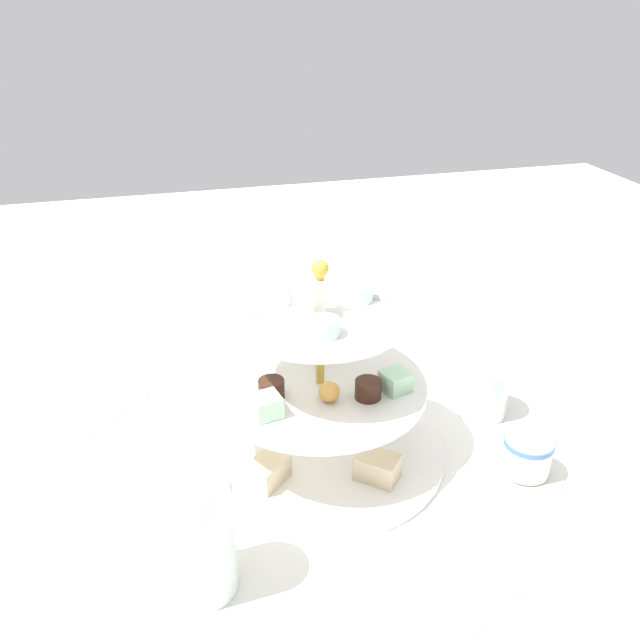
% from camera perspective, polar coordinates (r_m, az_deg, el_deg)
% --- Properties ---
extents(ground_plane, '(2.40, 2.40, 0.00)m').
position_cam_1_polar(ground_plane, '(0.85, 0.00, -11.15)').
color(ground_plane, silver).
extents(tiered_serving_stand, '(0.31, 0.31, 0.26)m').
position_cam_1_polar(tiered_serving_stand, '(0.81, -0.04, -6.83)').
color(tiered_serving_stand, white).
rests_on(tiered_serving_stand, ground_plane).
extents(water_glass_tall_right, '(0.07, 0.07, 0.13)m').
position_cam_1_polar(water_glass_tall_right, '(0.66, -10.26, -17.49)').
color(water_glass_tall_right, silver).
rests_on(water_glass_tall_right, ground_plane).
extents(water_glass_short_left, '(0.06, 0.06, 0.07)m').
position_cam_1_polar(water_glass_short_left, '(0.93, 13.75, -5.79)').
color(water_glass_short_left, silver).
rests_on(water_glass_short_left, ground_plane).
extents(teacup_with_saucer, '(0.09, 0.09, 0.05)m').
position_cam_1_polar(teacup_with_saucer, '(0.84, 17.17, -11.12)').
color(teacup_with_saucer, white).
rests_on(teacup_with_saucer, ground_plane).
extents(butter_knife_left, '(0.12, 0.14, 0.00)m').
position_cam_1_polar(butter_knife_left, '(0.96, -16.40, -7.23)').
color(butter_knife_left, silver).
rests_on(butter_knife_left, ground_plane).
extents(butter_knife_right, '(0.16, 0.09, 0.00)m').
position_cam_1_polar(butter_knife_right, '(0.70, 14.44, -22.69)').
color(butter_knife_right, silver).
rests_on(butter_knife_right, ground_plane).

